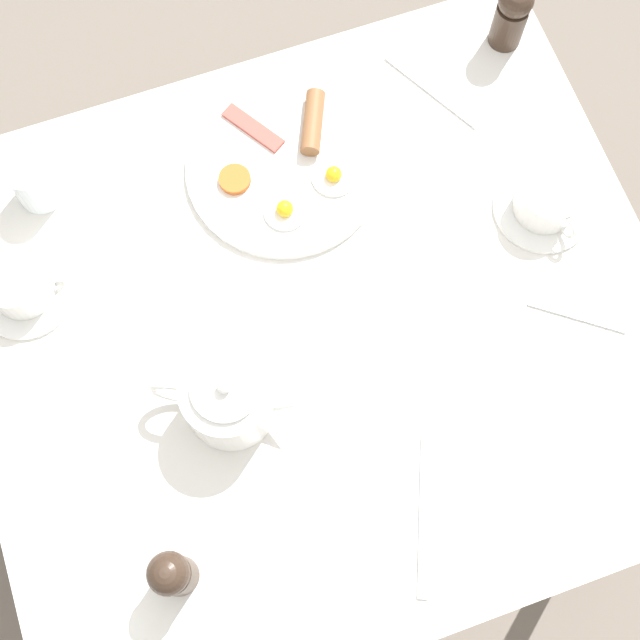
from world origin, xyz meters
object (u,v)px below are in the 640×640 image
(teacup_with_saucer_right, at_px, (20,286))
(teacup_with_saucer_left, at_px, (546,201))
(water_glass_short, at_px, (34,182))
(teapot_near, at_px, (228,399))
(salt_grinder, at_px, (173,574))
(pepper_grinder, at_px, (512,14))
(knife_by_plate, at_px, (424,516))
(fork_by_plate, at_px, (432,91))
(breakfast_plate, at_px, (286,165))
(spoon_for_tea, at_px, (577,315))

(teacup_with_saucer_right, bearing_deg, teacup_with_saucer_left, 80.47)
(water_glass_short, bearing_deg, teapot_near, 22.68)
(salt_grinder, bearing_deg, teapot_near, 145.59)
(water_glass_short, bearing_deg, pepper_grinder, 91.57)
(knife_by_plate, bearing_deg, pepper_grinder, 149.02)
(salt_grinder, distance_m, fork_by_plate, 0.80)
(salt_grinder, relative_size, knife_by_plate, 0.61)
(breakfast_plate, bearing_deg, salt_grinder, -31.91)
(teacup_with_saucer_right, height_order, salt_grinder, salt_grinder)
(water_glass_short, height_order, pepper_grinder, pepper_grinder)
(pepper_grinder, xyz_separation_m, fork_by_plate, (0.05, -0.14, -0.06))
(pepper_grinder, bearing_deg, knife_by_plate, -30.98)
(teapot_near, distance_m, teacup_with_saucer_left, 0.54)
(fork_by_plate, height_order, spoon_for_tea, same)
(breakfast_plate, distance_m, teacup_with_saucer_left, 0.38)
(breakfast_plate, height_order, fork_by_plate, breakfast_plate)
(breakfast_plate, relative_size, salt_grinder, 2.43)
(water_glass_short, bearing_deg, spoon_for_tea, 56.94)
(salt_grinder, xyz_separation_m, knife_by_plate, (0.03, 0.33, -0.06))
(teapot_near, bearing_deg, salt_grinder, -97.63)
(teacup_with_saucer_right, distance_m, knife_by_plate, 0.64)
(water_glass_short, distance_m, fork_by_plate, 0.61)
(teacup_with_saucer_left, relative_size, salt_grinder, 1.19)
(teapot_near, bearing_deg, pepper_grinder, 62.61)
(teapot_near, distance_m, spoon_for_tea, 0.51)
(teacup_with_saucer_right, xyz_separation_m, pepper_grinder, (-0.16, 0.81, 0.03))
(pepper_grinder, relative_size, knife_by_plate, 0.61)
(spoon_for_tea, bearing_deg, teacup_with_saucer_right, -111.88)
(teacup_with_saucer_left, relative_size, fork_by_plate, 0.86)
(teacup_with_saucer_left, relative_size, teacup_with_saucer_right, 1.00)
(teapot_near, relative_size, knife_by_plate, 0.99)
(teapot_near, distance_m, pepper_grinder, 0.72)
(salt_grinder, bearing_deg, spoon_for_tea, 103.73)
(water_glass_short, relative_size, spoon_for_tea, 0.66)
(spoon_for_tea, bearing_deg, teapot_near, -94.02)
(teapot_near, height_order, water_glass_short, teapot_near)
(teacup_with_saucer_right, xyz_separation_m, spoon_for_tea, (0.29, 0.73, -0.03))
(breakfast_plate, xyz_separation_m, spoon_for_tea, (0.36, 0.31, -0.01))
(water_glass_short, xyz_separation_m, pepper_grinder, (-0.02, 0.75, 0.02))
(salt_grinder, bearing_deg, fork_by_plate, 134.45)
(teacup_with_saucer_right, bearing_deg, pepper_grinder, 101.46)
(teacup_with_saucer_left, distance_m, teacup_with_saucer_right, 0.76)
(breakfast_plate, bearing_deg, teacup_with_saucer_left, 60.31)
(salt_grinder, bearing_deg, water_glass_short, -176.37)
(knife_by_plate, bearing_deg, spoon_for_tea, 121.65)
(salt_grinder, bearing_deg, teacup_with_saucer_left, 116.26)
(spoon_for_tea, bearing_deg, salt_grinder, -76.27)
(teacup_with_saucer_left, distance_m, salt_grinder, 0.73)
(teacup_with_saucer_left, distance_m, knife_by_plate, 0.48)
(pepper_grinder, bearing_deg, fork_by_plate, -70.57)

